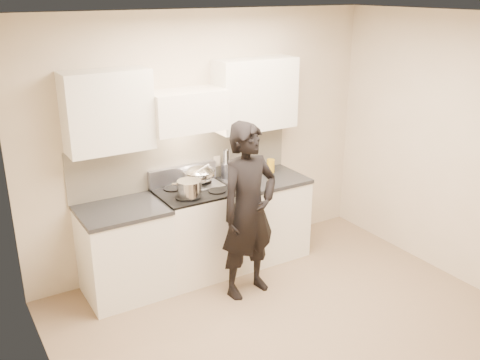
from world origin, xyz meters
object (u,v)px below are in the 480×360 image
stove (196,232)px  utensil_crock (227,170)px  counter_right (262,217)px  person (249,211)px  wok (199,174)px

stove → utensil_crock: 0.77m
counter_right → person: size_ratio=0.53×
wok → utensil_crock: 0.38m
stove → wok: 0.61m
utensil_crock → person: 0.85m
wok → person: bearing=-78.9°
utensil_crock → person: person is taller
stove → counter_right: size_ratio=1.04×
counter_right → utensil_crock: 0.68m
wok → stove: bearing=-131.7°
counter_right → utensil_crock: (-0.33, 0.21, 0.56)m
utensil_crock → person: size_ratio=0.18×
wok → utensil_crock: utensil_crock is taller
stove → wok: (0.13, 0.14, 0.58)m
counter_right → wok: bearing=168.4°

